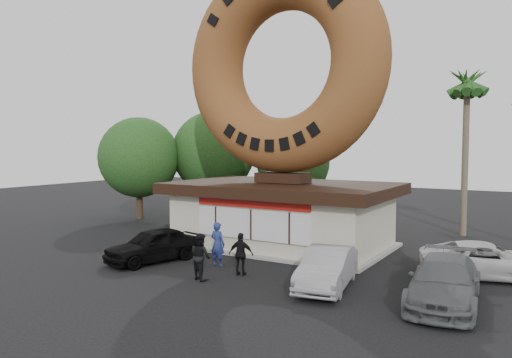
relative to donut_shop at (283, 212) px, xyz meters
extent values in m
plane|color=black|center=(0.00, -5.98, -1.77)|extent=(90.00, 90.00, 0.00)
cube|color=beige|center=(0.00, 0.02, -0.27)|extent=(10.00, 6.00, 3.00)
cube|color=#999993|center=(0.00, 0.02, -1.69)|extent=(10.60, 6.60, 0.15)
cube|color=#3F3F3F|center=(0.00, 0.02, 1.28)|extent=(10.00, 6.00, 0.10)
cube|color=black|center=(0.00, 0.02, 1.23)|extent=(11.20, 7.20, 0.55)
cube|color=silver|center=(0.00, -3.03, -0.22)|extent=(6.00, 0.12, 1.40)
cube|color=#AA140E|center=(0.00, -3.05, 0.78)|extent=(6.00, 0.10, 0.45)
cube|color=black|center=(0.00, 0.02, 1.78)|extent=(2.60, 1.40, 0.50)
torus|color=brown|center=(0.00, 0.02, 7.51)|extent=(10.94, 2.79, 10.94)
cylinder|color=#473321|center=(-9.50, 7.02, -0.12)|extent=(0.44, 0.44, 3.30)
sphere|color=#184318|center=(-9.50, 7.02, 2.88)|extent=(6.00, 6.00, 6.00)
cylinder|color=#473321|center=(-4.00, 9.02, -0.34)|extent=(0.44, 0.44, 2.86)
sphere|color=#184318|center=(-4.00, 9.02, 2.26)|extent=(5.20, 5.20, 5.20)
cylinder|color=#473321|center=(-13.00, 3.02, -0.23)|extent=(0.44, 0.44, 3.08)
sphere|color=#184318|center=(-13.00, 3.02, 2.57)|extent=(5.60, 5.60, 5.60)
cylinder|color=#726651|center=(7.50, 8.02, 2.73)|extent=(0.36, 0.36, 9.00)
cylinder|color=#59595E|center=(-2.00, 10.02, 2.23)|extent=(0.18, 0.18, 8.00)
cylinder|color=#59595E|center=(-1.10, 10.02, 6.13)|extent=(1.80, 0.12, 0.12)
cube|color=#59595E|center=(-0.20, 10.02, 6.08)|extent=(0.45, 0.20, 0.12)
imported|color=navy|center=(-0.38, -5.19, -0.81)|extent=(0.71, 0.47, 1.91)
imported|color=black|center=(0.31, -7.30, -0.86)|extent=(1.07, 0.95, 1.82)
imported|color=black|center=(1.31, -5.95, -0.91)|extent=(1.09, 0.69, 1.72)
imported|color=black|center=(-3.31, -6.04, -1.01)|extent=(2.87, 4.74, 1.51)
imported|color=#9A999D|center=(4.95, -5.77, -1.04)|extent=(2.34, 4.64, 1.46)
imported|color=#5C5F61|center=(9.00, -5.55, -1.01)|extent=(2.66, 5.43, 1.52)
imported|color=silver|center=(9.81, -1.29, -1.06)|extent=(5.53, 3.76, 1.41)
camera|label=1|loc=(12.06, -22.48, 3.49)|focal=35.00mm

